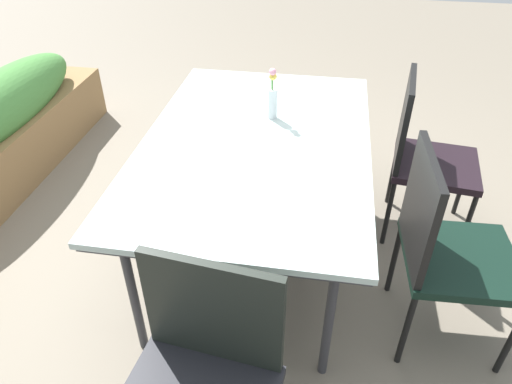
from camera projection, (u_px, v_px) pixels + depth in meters
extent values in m
plane|color=#756B5B|center=(248.00, 259.00, 2.68)|extent=(12.00, 12.00, 0.00)
cube|color=#B2C6C1|center=(256.00, 143.00, 2.30)|extent=(1.69, 1.10, 0.03)
cube|color=#333338|center=(256.00, 147.00, 2.32)|extent=(1.65, 1.08, 0.02)
cylinder|color=#333338|center=(329.00, 319.00, 1.90)|extent=(0.04, 0.04, 0.71)
cylinder|color=#333338|center=(338.00, 143.00, 3.04)|extent=(0.04, 0.04, 0.71)
cylinder|color=#333338|center=(133.00, 293.00, 2.01)|extent=(0.04, 0.04, 0.71)
cylinder|color=#333338|center=(212.00, 133.00, 3.15)|extent=(0.04, 0.04, 0.71)
cube|color=black|center=(436.00, 165.00, 2.64)|extent=(0.51, 0.51, 0.04)
cube|color=black|center=(405.00, 120.00, 2.54)|extent=(0.43, 0.08, 0.48)
cylinder|color=black|center=(462.00, 184.00, 2.89)|extent=(0.03, 0.03, 0.45)
cylinder|color=black|center=(466.00, 227.00, 2.57)|extent=(0.03, 0.03, 0.45)
cylinder|color=black|center=(393.00, 173.00, 2.99)|extent=(0.03, 0.03, 0.45)
cylinder|color=black|center=(388.00, 213.00, 2.67)|extent=(0.03, 0.03, 0.45)
cube|color=black|center=(213.00, 313.00, 1.51)|extent=(0.09, 0.47, 0.44)
cylinder|color=black|center=(164.00, 379.00, 1.83)|extent=(0.03, 0.03, 0.45)
cube|color=black|center=(460.00, 259.00, 2.04)|extent=(0.49, 0.49, 0.04)
cube|color=black|center=(420.00, 210.00, 1.91)|extent=(0.45, 0.05, 0.49)
cylinder|color=black|center=(483.00, 266.00, 2.33)|extent=(0.03, 0.03, 0.45)
cylinder|color=black|center=(511.00, 339.00, 1.98)|extent=(0.03, 0.03, 0.45)
cylinder|color=black|center=(394.00, 259.00, 2.37)|extent=(0.03, 0.03, 0.45)
cylinder|color=black|center=(406.00, 329.00, 2.02)|extent=(0.03, 0.03, 0.45)
cylinder|color=silver|center=(273.00, 104.00, 2.44)|extent=(0.05, 0.05, 0.16)
cylinder|color=#569347|center=(272.00, 85.00, 2.37)|extent=(0.01, 0.01, 0.14)
sphere|color=pink|center=(273.00, 72.00, 2.32)|extent=(0.04, 0.04, 0.04)
cylinder|color=#569347|center=(273.00, 87.00, 2.38)|extent=(0.01, 0.01, 0.11)
sphere|color=#EFCC4C|center=(273.00, 76.00, 2.35)|extent=(0.04, 0.04, 0.04)
cylinder|color=#569347|center=(272.00, 87.00, 2.39)|extent=(0.01, 0.01, 0.11)
sphere|color=pink|center=(272.00, 76.00, 2.35)|extent=(0.03, 0.03, 0.03)
ellipsoid|color=#47843D|center=(3.00, 104.00, 3.13)|extent=(1.60, 0.36, 0.40)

